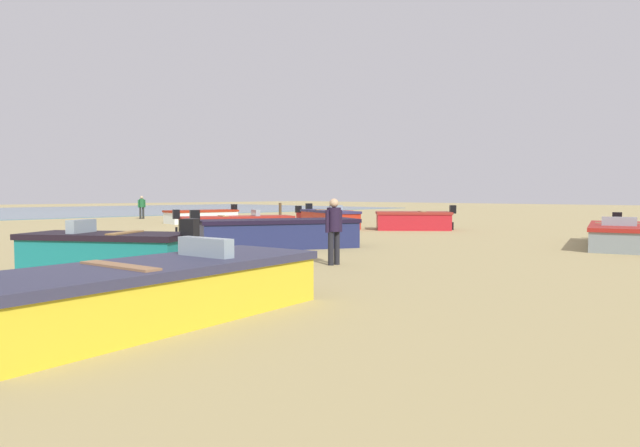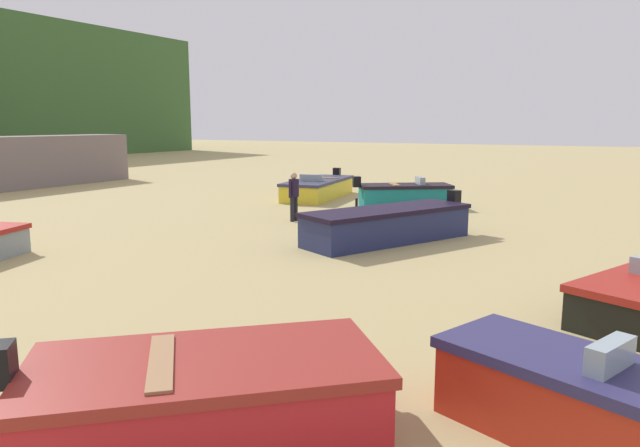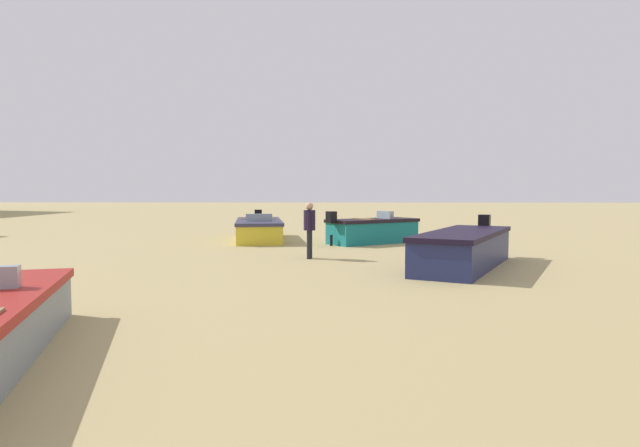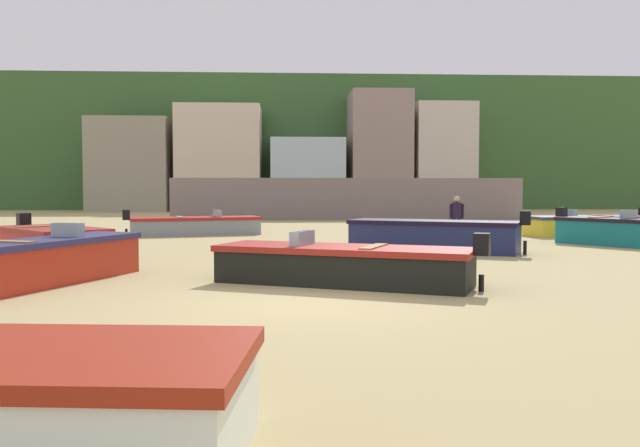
{
  "view_description": "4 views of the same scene",
  "coord_description": "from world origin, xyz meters",
  "px_view_note": "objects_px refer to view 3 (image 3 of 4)",
  "views": [
    {
      "loc": [
        15.45,
        21.63,
        1.72
      ],
      "look_at": [
        -0.31,
        6.13,
        0.53
      ],
      "focal_mm": 30.36,
      "sensor_mm": 36.0,
      "label": 1
    },
    {
      "loc": [
        -10.8,
        2.83,
        3.22
      ],
      "look_at": [
        -0.62,
        8.25,
        1.25
      ],
      "focal_mm": 33.14,
      "sensor_mm": 36.0,
      "label": 2
    },
    {
      "loc": [
        -9.75,
        12.07,
        1.96
      ],
      "look_at": [
        1.55,
        12.3,
        1.28
      ],
      "focal_mm": 30.56,
      "sensor_mm": 36.0,
      "label": 3
    },
    {
      "loc": [
        -0.3,
        -10.67,
        1.85
      ],
      "look_at": [
        0.72,
        8.94,
        0.83
      ],
      "focal_mm": 36.67,
      "sensor_mm": 36.0,
      "label": 4
    }
  ],
  "objects_px": {
    "boat_teal_1": "(372,231)",
    "boat_yellow_5": "(259,230)",
    "boat_navy_3": "(464,249)",
    "beach_walker_distant": "(309,226)"
  },
  "relations": [
    {
      "from": "boat_navy_3",
      "to": "boat_yellow_5",
      "type": "xyz_separation_m",
      "value": [
        7.66,
        6.27,
        -0.06
      ]
    },
    {
      "from": "boat_teal_1",
      "to": "beach_walker_distant",
      "type": "bearing_deg",
      "value": -58.8
    },
    {
      "from": "boat_yellow_5",
      "to": "beach_walker_distant",
      "type": "relative_size",
      "value": 3.24
    },
    {
      "from": "boat_teal_1",
      "to": "boat_yellow_5",
      "type": "distance_m",
      "value": 4.6
    },
    {
      "from": "boat_navy_3",
      "to": "boat_yellow_5",
      "type": "relative_size",
      "value": 0.99
    },
    {
      "from": "boat_navy_3",
      "to": "boat_teal_1",
      "type": "bearing_deg",
      "value": -47.43
    },
    {
      "from": "beach_walker_distant",
      "to": "boat_navy_3",
      "type": "bearing_deg",
      "value": -109.77
    },
    {
      "from": "boat_navy_3",
      "to": "beach_walker_distant",
      "type": "relative_size",
      "value": 3.2
    },
    {
      "from": "boat_navy_3",
      "to": "boat_yellow_5",
      "type": "distance_m",
      "value": 9.9
    },
    {
      "from": "boat_navy_3",
      "to": "boat_yellow_5",
      "type": "bearing_deg",
      "value": -24.27
    }
  ]
}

